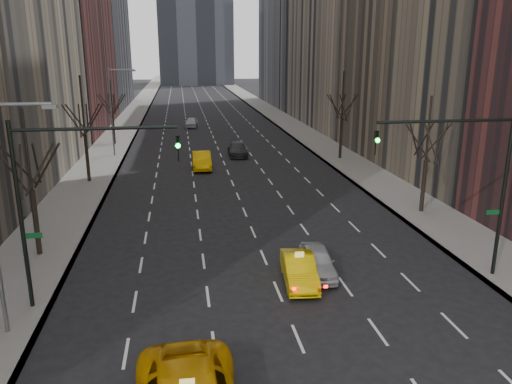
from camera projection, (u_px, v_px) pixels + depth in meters
name	position (u px, v px, depth m)	size (l,w,h in m)	color
sidewalk_left	(127.00, 124.00, 76.52)	(4.50, 320.00, 0.15)	slate
sidewalk_right	(283.00, 120.00, 80.07)	(4.50, 320.00, 0.15)	slate
tree_lw_b	(32.00, 190.00, 26.09)	(3.36, 3.50, 7.82)	black
tree_lw_c	(85.00, 135.00, 41.23)	(3.36, 3.50, 8.74)	black
tree_lw_d	(113.00, 115.00, 58.48)	(3.36, 3.50, 7.36)	black
tree_rw_b	(426.00, 160.00, 33.37)	(3.36, 3.50, 7.82)	black
tree_rw_c	(342.00, 120.00, 50.41)	(3.36, 3.50, 8.74)	black
traffic_mast_left	(60.00, 185.00, 20.32)	(6.69, 0.39, 8.00)	black
traffic_mast_right	(473.00, 169.00, 22.95)	(6.69, 0.39, 8.00)	black
streetlight_far	(114.00, 103.00, 51.43)	(2.83, 0.22, 9.00)	slate
taxi_sedan	(299.00, 270.00, 23.81)	(1.43, 4.11, 1.35)	#EEC205
silver_sedan_ahead	(317.00, 261.00, 24.80)	(1.59, 3.95, 1.35)	#ABAEB3
far_taxi	(202.00, 160.00, 47.22)	(1.69, 4.85, 1.60)	#FFBA05
far_suv_grey	(238.00, 149.00, 53.11)	(1.95, 4.79, 1.39)	#2C2C31
far_car_white	(191.00, 122.00, 73.25)	(1.67, 4.14, 1.41)	silver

